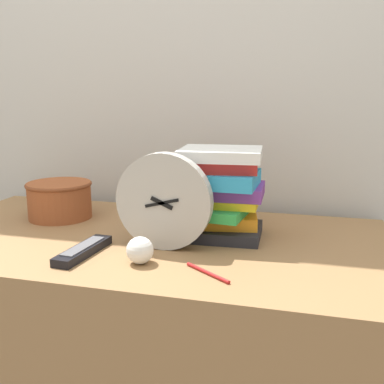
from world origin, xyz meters
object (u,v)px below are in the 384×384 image
object	(u,v)px
book_stack	(217,192)
tv_remote	(83,250)
desk_clock	(164,202)
pen	(208,273)
crumpled_paper_ball	(140,250)
basket	(60,198)

from	to	relation	value
book_stack	tv_remote	distance (m)	0.38
desk_clock	pen	xyz separation A→B (m)	(0.14, -0.13, -0.12)
crumpled_paper_ball	basket	bearing A→B (deg)	141.90
desk_clock	crumpled_paper_ball	distance (m)	0.14
crumpled_paper_ball	tv_remote	bearing A→B (deg)	173.27
pen	desk_clock	bearing A→B (deg)	136.41
crumpled_paper_ball	desk_clock	bearing A→B (deg)	78.98
basket	pen	xyz separation A→B (m)	(0.54, -0.32, -0.06)
tv_remote	pen	world-z (taller)	tv_remote
book_stack	tv_remote	xyz separation A→B (m)	(-0.28, -0.23, -0.11)
basket	crumpled_paper_ball	world-z (taller)	basket
book_stack	crumpled_paper_ball	world-z (taller)	book_stack
book_stack	pen	bearing A→B (deg)	-82.20
book_stack	basket	xyz separation A→B (m)	(-0.50, 0.05, -0.06)
crumpled_paper_ball	pen	bearing A→B (deg)	-8.35
crumpled_paper_ball	pen	distance (m)	0.17
basket	pen	world-z (taller)	basket
book_stack	tv_remote	bearing A→B (deg)	-140.52
desk_clock	basket	world-z (taller)	desk_clock
basket	book_stack	bearing A→B (deg)	-5.86
basket	pen	bearing A→B (deg)	-30.70
tv_remote	pen	xyz separation A→B (m)	(0.31, -0.04, -0.01)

